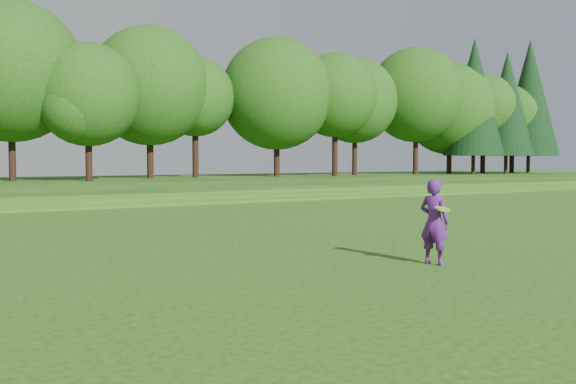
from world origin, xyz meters
TOP-DOWN VIEW (x-y plane):
  - ground at (0.00, 0.00)m, footprint 140.00×140.00m
  - berm at (0.00, 34.00)m, footprint 130.00×30.00m
  - walking_path at (0.00, 20.00)m, footprint 130.00×1.60m
  - treeline at (0.00, 38.00)m, footprint 104.00×7.00m
  - woman at (2.89, 1.55)m, footprint 0.57×0.81m

SIDE VIEW (x-z plane):
  - ground at x=0.00m, z-range 0.00..0.00m
  - walking_path at x=0.00m, z-range 0.00..0.04m
  - berm at x=0.00m, z-range 0.00..0.60m
  - woman at x=2.89m, z-range 0.00..1.72m
  - treeline at x=0.00m, z-range 0.60..15.60m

